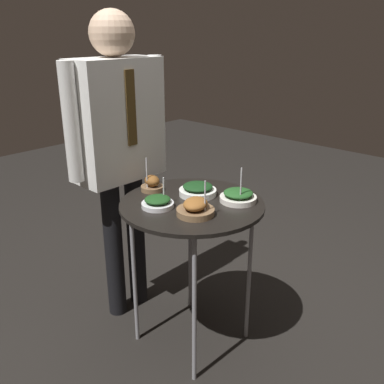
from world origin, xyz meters
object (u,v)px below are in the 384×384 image
(bowl_spinach_mid_left, at_px, (198,190))
(serving_cart, at_px, (192,214))
(bowl_spinach_back_right, at_px, (158,202))
(bowl_roast_front_left, at_px, (152,184))
(waiter_figure, at_px, (118,135))
(bowl_roast_center, at_px, (196,208))
(bowl_spinach_front_center, at_px, (238,196))

(bowl_spinach_mid_left, bearing_deg, serving_cart, -153.80)
(bowl_spinach_back_right, distance_m, bowl_roast_front_left, 0.21)
(serving_cart, bearing_deg, bowl_roast_front_left, 95.00)
(bowl_spinach_mid_left, xyz_separation_m, bowl_roast_front_left, (-0.11, 0.20, 0.01))
(bowl_spinach_back_right, relative_size, waiter_figure, 0.09)
(serving_cart, bearing_deg, bowl_spinach_back_right, 152.44)
(bowl_roast_center, relative_size, waiter_figure, 0.10)
(serving_cart, bearing_deg, bowl_spinach_front_center, -43.79)
(bowl_spinach_back_right, relative_size, bowl_roast_front_left, 0.84)
(bowl_roast_center, relative_size, bowl_roast_front_left, 0.96)
(bowl_spinach_mid_left, relative_size, bowl_spinach_front_center, 1.01)
(serving_cart, xyz_separation_m, bowl_spinach_mid_left, (0.08, 0.04, 0.08))
(bowl_spinach_mid_left, relative_size, bowl_roast_center, 1.08)
(bowl_spinach_mid_left, distance_m, bowl_roast_front_left, 0.23)
(serving_cart, height_order, bowl_roast_front_left, bowl_roast_front_left)
(bowl_spinach_back_right, relative_size, bowl_spinach_front_center, 0.82)
(bowl_spinach_mid_left, bearing_deg, bowl_roast_center, -140.09)
(bowl_spinach_mid_left, relative_size, bowl_roast_front_left, 1.03)
(bowl_spinach_mid_left, distance_m, bowl_spinach_front_center, 0.20)
(bowl_roast_center, bearing_deg, bowl_spinach_front_center, -9.33)
(waiter_figure, bearing_deg, bowl_spinach_back_right, -104.26)
(bowl_roast_front_left, distance_m, waiter_figure, 0.30)
(bowl_roast_center, bearing_deg, bowl_spinach_back_right, 105.73)
(bowl_roast_center, distance_m, bowl_spinach_front_center, 0.25)
(bowl_spinach_mid_left, height_order, bowl_roast_front_left, bowl_roast_front_left)
(bowl_spinach_mid_left, relative_size, bowl_spinach_back_right, 1.23)
(bowl_spinach_back_right, distance_m, bowl_roast_center, 0.19)
(bowl_roast_center, height_order, bowl_roast_front_left, bowl_roast_front_left)
(serving_cart, distance_m, bowl_roast_center, 0.17)
(bowl_spinach_mid_left, bearing_deg, bowl_roast_front_left, 117.49)
(bowl_spinach_back_right, xyz_separation_m, bowl_spinach_front_center, (0.30, -0.22, 0.00))
(bowl_spinach_mid_left, distance_m, waiter_figure, 0.49)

